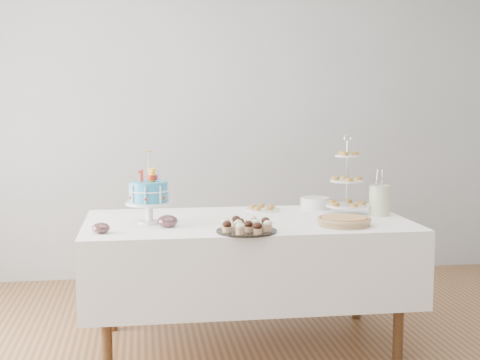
{
  "coord_description": "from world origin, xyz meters",
  "views": [
    {
      "loc": [
        -0.62,
        -3.6,
        1.46
      ],
      "look_at": [
        -0.04,
        0.3,
        1.01
      ],
      "focal_mm": 50.0,
      "sensor_mm": 36.0,
      "label": 1
    }
  ],
  "objects": [
    {
      "name": "table",
      "position": [
        0.0,
        0.3,
        0.54
      ],
      "size": [
        1.92,
        1.02,
        0.77
      ],
      "color": "white",
      "rests_on": "floor"
    },
    {
      "name": "utensil_pitcher",
      "position": [
        0.84,
        0.34,
        0.87
      ],
      "size": [
        0.14,
        0.13,
        0.29
      ],
      "rotation": [
        0.0,
        0.0,
        -0.2
      ],
      "color": "white",
      "rests_on": "table"
    },
    {
      "name": "pie",
      "position": [
        0.52,
        0.03,
        0.8
      ],
      "size": [
        0.31,
        0.31,
        0.05
      ],
      "color": "#A17F57",
      "rests_on": "table"
    },
    {
      "name": "tiered_stand",
      "position": [
        0.65,
        0.4,
        0.98
      ],
      "size": [
        0.26,
        0.26,
        0.5
      ],
      "color": "silver",
      "rests_on": "table"
    },
    {
      "name": "jam_bowl_b",
      "position": [
        -0.48,
        0.13,
        0.8
      ],
      "size": [
        0.12,
        0.12,
        0.07
      ],
      "color": "silver",
      "rests_on": "table"
    },
    {
      "name": "cupcake_tray",
      "position": [
        -0.06,
        -0.09,
        0.81
      ],
      "size": [
        0.33,
        0.33,
        0.08
      ],
      "color": "black",
      "rests_on": "table"
    },
    {
      "name": "pastry_plate",
      "position": [
        0.16,
        0.63,
        0.78
      ],
      "size": [
        0.23,
        0.23,
        0.03
      ],
      "color": "white",
      "rests_on": "table"
    },
    {
      "name": "plate_stack",
      "position": [
        0.51,
        0.64,
        0.81
      ],
      "size": [
        0.19,
        0.19,
        0.08
      ],
      "color": "white",
      "rests_on": "table"
    },
    {
      "name": "walls",
      "position": [
        0.0,
        0.0,
        1.35
      ],
      "size": [
        5.04,
        4.04,
        2.7
      ],
      "color": "#ABAEB1",
      "rests_on": "floor"
    },
    {
      "name": "jam_bowl_a",
      "position": [
        -0.84,
        -0.0,
        0.8
      ],
      "size": [
        0.1,
        0.1,
        0.06
      ],
      "color": "silver",
      "rests_on": "table"
    },
    {
      "name": "birthday_cake",
      "position": [
        -0.58,
        0.25,
        0.88
      ],
      "size": [
        0.27,
        0.27,
        0.42
      ],
      "rotation": [
        0.0,
        0.0,
        -0.21
      ],
      "color": "white",
      "rests_on": "table"
    }
  ]
}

